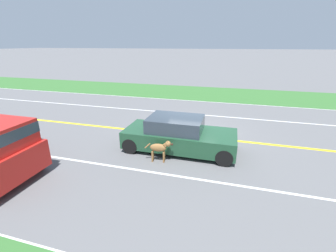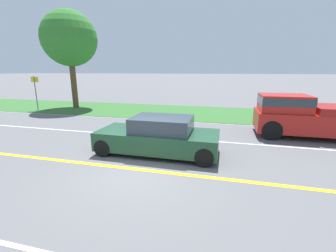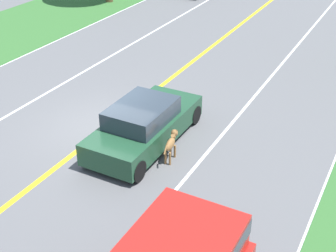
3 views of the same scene
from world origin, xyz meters
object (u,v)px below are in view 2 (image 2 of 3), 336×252
Objects in this scene: ego_car at (159,136)px; roadside_tree_right_near at (69,39)px; pickup_truck at (315,116)px; dog at (176,132)px; street_sign at (36,89)px.

ego_car is 13.67m from roadside_tree_right_near.
roadside_tree_right_near is (4.64, 16.00, 4.39)m from pickup_truck.
dog is at bearing -20.23° from ego_car.
roadside_tree_right_near is at bearing -46.30° from street_sign.
pickup_truck is 0.74× the size of roadside_tree_right_near.
street_sign is (5.36, 12.10, 1.08)m from dog.
ego_car is at bearing -119.11° from street_sign.
street_sign reaches higher than ego_car.
street_sign reaches higher than pickup_truck.
dog is 13.28m from street_sign.
ego_car is at bearing 151.97° from dog.
roadside_tree_right_near is at bearing 49.10° from ego_car.
street_sign is at bearing 58.30° from dog.
roadside_tree_right_near reaches higher than dog.
dog is 0.14× the size of roadside_tree_right_near.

